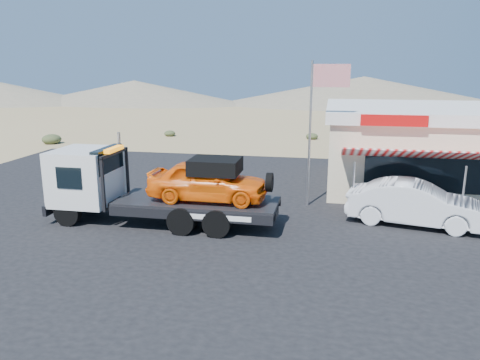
{
  "coord_description": "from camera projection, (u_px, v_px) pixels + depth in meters",
  "views": [
    {
      "loc": [
        5.57,
        -14.78,
        5.83
      ],
      "look_at": [
        2.18,
        2.46,
        1.5
      ],
      "focal_mm": 35.0,
      "sensor_mm": 36.0,
      "label": 1
    }
  ],
  "objects": [
    {
      "name": "ground",
      "position": [
        166.0,
        235.0,
        16.52
      ],
      "size": [
        120.0,
        120.0,
        0.0
      ],
      "primitive_type": "plane",
      "color": "#9B8558",
      "rests_on": "ground"
    },
    {
      "name": "white_sedan",
      "position": [
        415.0,
        204.0,
        17.34
      ],
      "size": [
        5.17,
        2.69,
        1.62
      ],
      "primitive_type": "imported",
      "rotation": [
        0.0,
        0.0,
        1.37
      ],
      "color": "silver",
      "rests_on": "asphalt_lot"
    },
    {
      "name": "flagpole",
      "position": [
        316.0,
        117.0,
        18.98
      ],
      "size": [
        1.55,
        0.1,
        6.0
      ],
      "color": "#99999E",
      "rests_on": "asphalt_lot"
    },
    {
      "name": "asphalt_lot",
      "position": [
        238.0,
        212.0,
        19.0
      ],
      "size": [
        32.0,
        24.0,
        0.02
      ],
      "primitive_type": "cube",
      "color": "black",
      "rests_on": "ground"
    },
    {
      "name": "tow_truck",
      "position": [
        157.0,
        184.0,
        17.4
      ],
      "size": [
        8.47,
        2.51,
        2.83
      ],
      "color": "black",
      "rests_on": "asphalt_lot"
    },
    {
      "name": "jerky_store",
      "position": [
        434.0,
        147.0,
        22.62
      ],
      "size": [
        10.4,
        9.97,
        3.9
      ],
      "color": "beige",
      "rests_on": "asphalt_lot"
    },
    {
      "name": "distant_hills",
      "position": [
        230.0,
        92.0,
        70.43
      ],
      "size": [
        126.0,
        48.0,
        4.2
      ],
      "color": "#726B59",
      "rests_on": "ground"
    }
  ]
}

